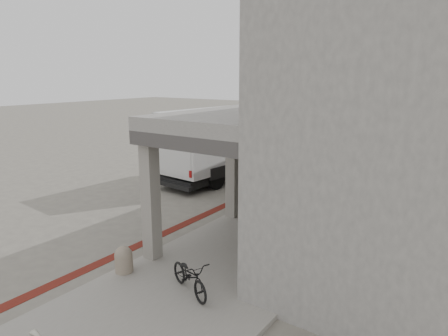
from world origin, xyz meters
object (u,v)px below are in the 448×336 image
Objects in this scene: bench at (289,238)px; bicycle_black at (190,276)px; fedex_truck at (227,141)px; utility_cabinet at (343,196)px.

bicycle_black is at bearing -88.22° from bench.
fedex_truck reaches higher than utility_cabinet.
bench is 1.15× the size of bicycle_black.
fedex_truck is 5.17× the size of bicycle_black.
fedex_truck is 11.53m from bicycle_black.
fedex_truck is 4.49× the size of bench.
fedex_truck is at bearing 152.92° from utility_cabinet.
bench is (6.52, -6.37, -1.41)m from fedex_truck.
utility_cabinet reaches higher than bicycle_black.
bench is at bearing -102.60° from utility_cabinet.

